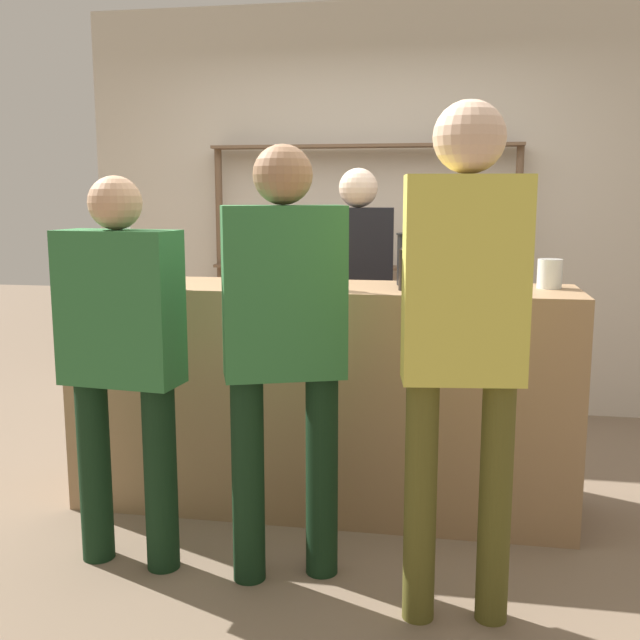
% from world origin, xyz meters
% --- Properties ---
extents(ground_plane, '(16.00, 16.00, 0.00)m').
position_xyz_m(ground_plane, '(0.00, 0.00, 0.00)').
color(ground_plane, '#7A6651').
extents(bar_counter, '(2.38, 0.54, 1.09)m').
position_xyz_m(bar_counter, '(0.00, 0.00, 0.54)').
color(bar_counter, '#997551').
rests_on(bar_counter, ground_plane).
extents(back_wall, '(3.98, 0.12, 2.80)m').
position_xyz_m(back_wall, '(0.00, 1.87, 1.40)').
color(back_wall, beige).
rests_on(back_wall, ground_plane).
extents(back_shelf, '(2.10, 0.18, 1.84)m').
position_xyz_m(back_shelf, '(0.00, 1.69, 1.22)').
color(back_shelf, brown).
rests_on(back_shelf, ground_plane).
extents(counter_bottle_0, '(0.07, 0.07, 0.34)m').
position_xyz_m(counter_bottle_0, '(-0.89, -0.12, 1.22)').
color(counter_bottle_0, silver).
rests_on(counter_bottle_0, bar_counter).
extents(counter_bottle_1, '(0.09, 0.09, 0.32)m').
position_xyz_m(counter_bottle_1, '(0.42, -0.09, 1.21)').
color(counter_bottle_1, black).
rests_on(counter_bottle_1, bar_counter).
extents(counter_bottle_2, '(0.07, 0.07, 0.34)m').
position_xyz_m(counter_bottle_2, '(-0.21, -0.01, 1.21)').
color(counter_bottle_2, black).
rests_on(counter_bottle_2, bar_counter).
extents(counter_bottle_3, '(0.09, 0.09, 0.34)m').
position_xyz_m(counter_bottle_3, '(-0.01, -0.12, 1.22)').
color(counter_bottle_3, black).
rests_on(counter_bottle_3, bar_counter).
extents(wine_glass, '(0.09, 0.09, 0.16)m').
position_xyz_m(wine_glass, '(0.53, -0.07, 1.21)').
color(wine_glass, silver).
rests_on(wine_glass, bar_counter).
extents(ice_bucket, '(0.20, 0.20, 0.24)m').
position_xyz_m(ice_bucket, '(0.44, 0.11, 1.21)').
color(ice_bucket, black).
rests_on(ice_bucket, bar_counter).
extents(cork_jar, '(0.11, 0.11, 0.13)m').
position_xyz_m(cork_jar, '(1.05, 0.09, 1.16)').
color(cork_jar, silver).
rests_on(cork_jar, bar_counter).
extents(customer_left, '(0.49, 0.26, 1.59)m').
position_xyz_m(customer_left, '(-0.67, -0.71, 0.92)').
color(customer_left, black).
rests_on(customer_left, ground_plane).
extents(customer_center, '(0.50, 0.35, 1.70)m').
position_xyz_m(customer_center, '(-0.01, -0.70, 0.99)').
color(customer_center, black).
rests_on(customer_center, ground_plane).
extents(customer_right, '(0.43, 0.24, 1.82)m').
position_xyz_m(customer_right, '(0.65, -0.90, 1.09)').
color(customer_right, brown).
rests_on(customer_right, ground_plane).
extents(server_behind_counter, '(0.41, 0.22, 1.66)m').
position_xyz_m(server_behind_counter, '(0.08, 0.75, 0.99)').
color(server_behind_counter, black).
rests_on(server_behind_counter, ground_plane).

